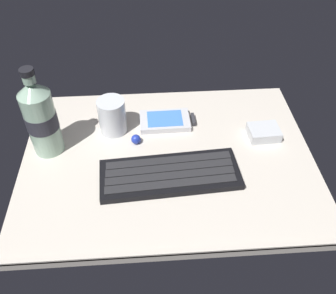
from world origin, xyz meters
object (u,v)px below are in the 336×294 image
at_px(charger_block, 264,132).
at_px(trackball_mouse, 136,139).
at_px(water_bottle, 41,118).
at_px(handheld_device, 168,121).
at_px(juice_cup, 112,117).
at_px(keyboard, 169,174).

bearing_deg(charger_block, trackball_mouse, -179.56).
distance_m(water_bottle, trackball_mouse, 0.21).
bearing_deg(handheld_device, trackball_mouse, -139.67).
bearing_deg(trackball_mouse, water_bottle, -178.46).
height_order(juice_cup, water_bottle, water_bottle).
relative_size(handheld_device, trackball_mouse, 5.86).
bearing_deg(juice_cup, keyboard, -52.48).
relative_size(keyboard, handheld_device, 2.30).
height_order(charger_block, trackball_mouse, charger_block).
height_order(water_bottle, trackball_mouse, water_bottle).
bearing_deg(handheld_device, keyboard, -92.62).
relative_size(water_bottle, charger_block, 2.97).
height_order(juice_cup, trackball_mouse, juice_cup).
bearing_deg(water_bottle, trackball_mouse, 1.54).
relative_size(juice_cup, charger_block, 1.21).
distance_m(juice_cup, water_bottle, 0.16).
height_order(handheld_device, trackball_mouse, trackball_mouse).
bearing_deg(charger_block, handheld_device, 164.08).
xyz_separation_m(keyboard, trackball_mouse, (-0.07, 0.11, 0.00)).
bearing_deg(trackball_mouse, keyboard, -57.86).
relative_size(keyboard, charger_block, 4.24).
bearing_deg(keyboard, trackball_mouse, 122.14).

